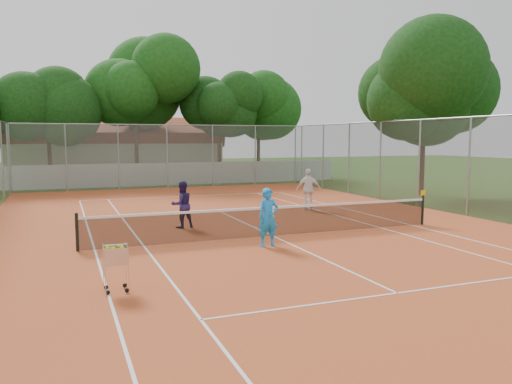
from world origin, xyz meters
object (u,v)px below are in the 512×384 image
object	(u,v)px
tennis_net	(273,221)
player_far_right	(309,189)
ball_hopper	(116,267)
clubhouse	(115,150)
player_far_left	(182,205)
player_near	(268,217)

from	to	relation	value
tennis_net	player_far_right	xyz separation A→B (m)	(3.83, 4.93, 0.42)
ball_hopper	clubhouse	bearing A→B (deg)	63.30
clubhouse	player_far_left	xyz separation A→B (m)	(-0.38, -26.44, -1.36)
player_far_right	clubhouse	bearing A→B (deg)	-57.05
tennis_net	player_far_left	size ratio (longest dim) A/B	7.24
tennis_net	player_far_left	world-z (taller)	player_far_left
player_near	ball_hopper	world-z (taller)	player_near
tennis_net	clubhouse	world-z (taller)	clubhouse
clubhouse	player_far_right	bearing A→B (deg)	-76.40
clubhouse	player_far_left	distance (m)	26.48
clubhouse	ball_hopper	size ratio (longest dim) A/B	15.84
tennis_net	player_near	size ratio (longest dim) A/B	6.96
player_near	player_far_left	xyz separation A→B (m)	(-1.65, 3.91, -0.03)
clubhouse	tennis_net	bearing A→B (deg)	-86.05
player_near	player_far_left	size ratio (longest dim) A/B	1.04
clubhouse	player_far_right	world-z (taller)	clubhouse
clubhouse	player_far_right	xyz separation A→B (m)	(5.83, -24.07, -1.27)
clubhouse	player_far_left	world-z (taller)	clubhouse
player_near	ball_hopper	distance (m)	5.41
player_near	player_far_right	size ratio (longest dim) A/B	0.94
clubhouse	player_near	size ratio (longest dim) A/B	9.60
player_far_left	ball_hopper	world-z (taller)	player_far_left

